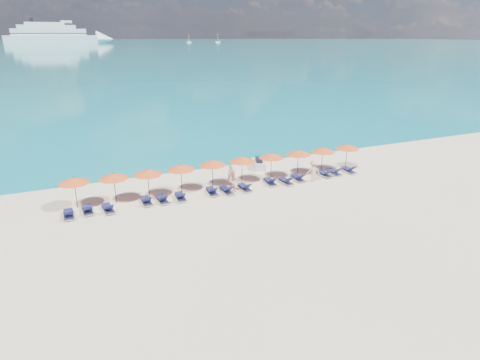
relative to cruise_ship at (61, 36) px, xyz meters
name	(u,v)px	position (x,y,z in m)	size (l,w,h in m)	color
ground	(258,210)	(5.12, -563.73, -9.39)	(1400.00, 1400.00, 0.00)	beige
sea	(65,42)	(5.12, 96.27, -9.38)	(1600.00, 1300.00, 0.01)	#1FA9B2
cruise_ship	(61,36)	(0.00, 0.00, 0.00)	(130.53, 27.70, 36.08)	white
sailboat_near	(189,42)	(166.31, -4.77, -8.20)	(6.32, 2.11, 11.58)	white
sailboat_far	(218,41)	(209.55, -6.23, -8.14)	(6.66, 2.22, 12.22)	white
jetski	(258,164)	(9.26, -555.32, -9.03)	(1.59, 2.61, 0.87)	silver
beachgoer_a	(231,175)	(5.37, -558.38, -8.58)	(0.59, 0.39, 1.62)	#DEA482
beachgoer_b	(234,181)	(4.93, -559.97, -8.53)	(0.84, 0.48, 1.73)	#DEA482
beachgoer_c	(313,171)	(11.70, -560.37, -8.48)	(1.17, 0.54, 1.81)	#DEA482
umbrella_0	(74,180)	(-6.06, -558.38, -7.37)	(2.10, 2.10, 2.28)	black
umbrella_1	(113,176)	(-3.49, -558.52, -7.37)	(2.10, 2.10, 2.28)	black
umbrella_2	(147,172)	(-1.17, -558.63, -7.37)	(2.10, 2.10, 2.28)	black
umbrella_3	(181,167)	(1.32, -558.47, -7.37)	(2.10, 2.10, 2.28)	black
umbrella_4	(212,163)	(3.82, -558.39, -7.37)	(2.10, 2.10, 2.28)	black
umbrella_5	(242,159)	(6.30, -558.41, -7.37)	(2.10, 2.10, 2.28)	black
umbrella_6	(271,155)	(8.89, -558.44, -7.37)	(2.10, 2.10, 2.28)	black
umbrella_7	(298,152)	(11.37, -558.52, -7.37)	(2.10, 2.10, 2.28)	black
umbrella_8	(323,149)	(13.73, -558.62, -7.37)	(2.10, 2.10, 2.28)	black
umbrella_9	(347,146)	(16.25, -558.65, -7.37)	(2.10, 2.10, 2.28)	black
lounger_0	(68,214)	(-6.67, -559.81, -9.15)	(0.63, 1.70, 0.66)	silver
lounger_1	(87,210)	(-5.49, -559.55, -9.15)	(0.72, 1.73, 0.66)	silver
lounger_2	(108,208)	(-4.20, -559.86, -9.15)	(0.79, 1.75, 0.66)	silver
lounger_3	(146,201)	(-1.57, -559.56, -9.15)	(0.63, 1.70, 0.66)	silver
lounger_4	(162,199)	(-0.48, -559.70, -9.15)	(0.72, 1.73, 0.66)	silver
lounger_5	(180,196)	(0.83, -559.76, -9.15)	(0.75, 1.74, 0.66)	silver
lounger_6	(212,191)	(3.28, -559.69, -9.15)	(0.74, 1.74, 0.66)	silver
lounger_7	(227,190)	(4.38, -559.90, -9.15)	(0.73, 1.74, 0.66)	silver
lounger_8	(245,187)	(5.85, -559.93, -9.15)	(0.66, 1.71, 0.66)	silver
lounger_9	(270,181)	(8.23, -559.56, -9.15)	(0.76, 1.75, 0.66)	silver
lounger_10	(286,181)	(9.45, -559.93, -9.15)	(0.73, 1.74, 0.66)	silver
lounger_11	(298,178)	(10.73, -559.67, -9.15)	(0.65, 1.71, 0.66)	silver
lounger_12	(324,174)	(13.31, -559.66, -9.15)	(0.77, 1.75, 0.66)	silver
lounger_13	(334,172)	(14.34, -559.60, -9.15)	(0.72, 1.74, 0.66)	silver
lounger_14	(349,170)	(15.82, -559.65, -9.15)	(0.65, 1.71, 0.66)	silver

